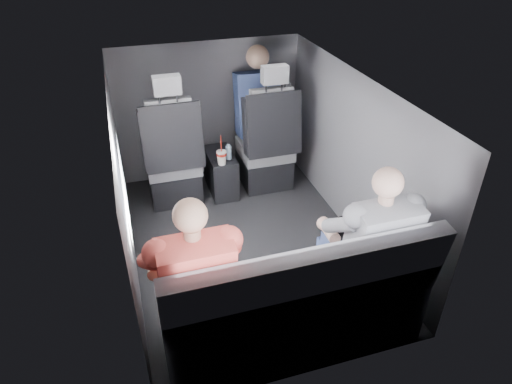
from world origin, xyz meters
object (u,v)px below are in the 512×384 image
object	(u,v)px
front_seat_right	(267,150)
center_console	(221,173)
passenger_rear_left	(194,279)
passenger_rear_right	(367,243)
front_seat_left	(173,163)
rear_bench	(295,308)
soda_cup	(222,157)
passenger_front_right	(258,105)
water_bottle	(229,153)
laptop_black	(350,228)
laptop_white	(192,255)

from	to	relation	value
front_seat_right	center_console	xyz separation A→B (m)	(-0.45, 0.04, -0.20)
passenger_rear_left	passenger_rear_right	distance (m)	1.08
front_seat_left	rear_bench	size ratio (longest dim) A/B	0.79
front_seat_left	soda_cup	size ratio (longest dim) A/B	4.48
front_seat_left	passenger_front_right	world-z (taller)	passenger_front_right
front_seat_left	passenger_rear_left	bearing A→B (deg)	-94.19
rear_bench	water_bottle	xyz separation A→B (m)	(0.05, 1.81, 0.16)
center_console	water_bottle	bearing A→B (deg)	-67.98
front_seat_right	water_bottle	world-z (taller)	front_seat_right
passenger_rear_right	water_bottle	bearing A→B (deg)	104.56
front_seat_left	laptop_black	size ratio (longest dim) A/B	3.75
front_seat_right	passenger_rear_right	xyz separation A→B (m)	(0.05, -1.81, 0.22)
passenger_rear_right	passenger_rear_left	bearing A→B (deg)	-179.99
rear_bench	soda_cup	world-z (taller)	rear_bench
front_seat_right	rear_bench	world-z (taller)	front_seat_right
rear_bench	water_bottle	bearing A→B (deg)	88.38
passenger_front_right	passenger_rear_left	bearing A→B (deg)	-116.28
rear_bench	passenger_rear_left	xyz separation A→B (m)	(-0.58, 0.10, 0.32)
front_seat_right	passenger_front_right	world-z (taller)	passenger_front_right
water_bottle	passenger_rear_right	size ratio (longest dim) A/B	0.13
front_seat_left	passenger_front_right	xyz separation A→B (m)	(0.89, 0.26, 0.36)
water_bottle	passenger_front_right	world-z (taller)	passenger_front_right
front_seat_right	laptop_black	xyz separation A→B (m)	(0.02, -1.64, 0.23)
water_bottle	passenger_rear_right	world-z (taller)	passenger_rear_right
laptop_white	laptop_black	world-z (taller)	laptop_white
front_seat_left	passenger_rear_left	world-z (taller)	front_seat_left
soda_cup	rear_bench	bearing A→B (deg)	-89.02
rear_bench	laptop_white	size ratio (longest dim) A/B	4.83
passenger_rear_left	laptop_black	bearing A→B (deg)	8.98
front_seat_left	passenger_front_right	distance (m)	0.99
center_console	laptop_black	size ratio (longest dim) A/B	1.42
water_bottle	center_console	bearing A→B (deg)	112.02
soda_cup	laptop_white	world-z (taller)	laptop_white
front_seat_left	soda_cup	distance (m)	0.45
front_seat_left	rear_bench	distance (m)	1.96
rear_bench	laptop_black	distance (m)	0.62
passenger_front_right	passenger_rear_right	bearing A→B (deg)	-88.32
soda_cup	passenger_rear_left	distance (m)	1.75
front_seat_right	center_console	size ratio (longest dim) A/B	2.64
passenger_rear_right	laptop_white	bearing A→B (deg)	169.64
laptop_black	soda_cup	bearing A→B (deg)	108.52
center_console	laptop_white	world-z (taller)	laptop_white
laptop_black	passenger_front_right	world-z (taller)	passenger_front_right
center_console	passenger_rear_right	bearing A→B (deg)	-74.91
water_bottle	laptop_white	size ratio (longest dim) A/B	0.46
passenger_rear_left	front_seat_right	bearing A→B (deg)	60.26
rear_bench	passenger_front_right	world-z (taller)	passenger_front_right
passenger_front_right	front_seat_right	bearing A→B (deg)	-87.19
rear_bench	center_console	bearing A→B (deg)	90.00
center_console	passenger_front_right	bearing A→B (deg)	26.50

